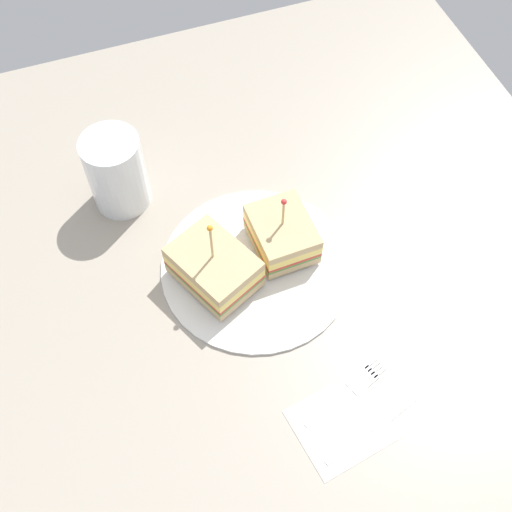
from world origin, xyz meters
TOP-DOWN VIEW (x-y plane):
  - ground_plane at (0.00, 0.00)cm, footprint 93.62×93.62cm
  - plate at (0.00, 0.00)cm, footprint 24.07×24.07cm
  - sandwich_half_front at (1.82, -4.12)cm, footprint 9.00×7.32cm
  - sandwich_half_back at (-0.02, 5.42)cm, footprint 12.32×10.98cm
  - drink_glass at (16.53, 13.15)cm, footprint 7.56×7.56cm
  - napkin at (-22.17, -1.97)cm, footprint 10.39×11.21cm
  - fork at (-18.67, -5.05)cm, footprint 4.98×11.50cm
  - knife at (-23.37, -5.87)cm, footprint 4.89×12.97cm

SIDE VIEW (x-z plane):
  - ground_plane at x=0.00cm, z-range -2.00..0.00cm
  - napkin at x=-22.17cm, z-range 0.00..0.15cm
  - fork at x=-18.67cm, z-range 0.00..0.35cm
  - knife at x=-23.37cm, z-range 0.00..0.35cm
  - plate at x=0.00cm, z-range 0.00..0.85cm
  - sandwich_half_front at x=1.82cm, z-range -1.50..7.79cm
  - sandwich_half_back at x=-0.02cm, z-range -2.22..8.85cm
  - drink_glass at x=16.53cm, z-range -0.69..10.41cm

